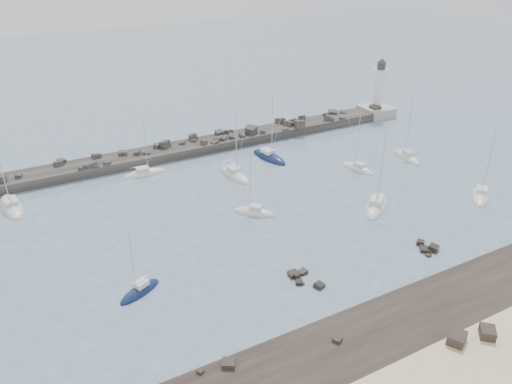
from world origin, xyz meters
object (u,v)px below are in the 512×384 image
at_px(sailboat_6, 376,206).
at_px(sailboat_8, 358,169).
at_px(lighthouse, 377,103).
at_px(sailboat_3, 145,174).
at_px(sailboat_10, 407,157).
at_px(sailboat_9, 480,196).
at_px(sailboat_7, 269,158).
at_px(sailboat_2, 140,292).
at_px(sailboat_1, 12,207).
at_px(sailboat_4, 254,213).
at_px(sailboat_5, 235,175).

relative_size(sailboat_6, sailboat_8, 1.32).
height_order(lighthouse, sailboat_3, lighthouse).
relative_size(sailboat_6, sailboat_10, 1.14).
xyz_separation_m(sailboat_6, sailboat_9, (17.87, -5.56, -0.02)).
relative_size(lighthouse, sailboat_7, 1.00).
bearing_deg(sailboat_2, lighthouse, 28.86).
relative_size(lighthouse, sailboat_9, 1.10).
xyz_separation_m(sailboat_1, sailboat_4, (33.44, -20.38, 0.00)).
bearing_deg(sailboat_4, sailboat_3, 115.39).
distance_m(sailboat_3, sailboat_4, 24.87).
height_order(sailboat_3, sailboat_6, sailboat_6).
height_order(sailboat_8, sailboat_9, sailboat_9).
distance_m(sailboat_8, sailboat_9, 21.66).
xyz_separation_m(sailboat_2, sailboat_8, (46.71, 16.01, -0.00)).
distance_m(sailboat_7, sailboat_10, 27.20).
bearing_deg(sailboat_5, sailboat_1, 169.97).
distance_m(sailboat_5, sailboat_9, 42.44).
distance_m(sailboat_4, sailboat_5, 14.28).
height_order(lighthouse, sailboat_9, lighthouse).
bearing_deg(sailboat_5, sailboat_7, 23.41).
bearing_deg(sailboat_10, sailboat_3, 160.03).
bearing_deg(sailboat_5, lighthouse, 17.71).
xyz_separation_m(sailboat_1, sailboat_6, (51.78, -28.00, 0.01)).
height_order(sailboat_3, sailboat_10, sailboat_10).
relative_size(sailboat_8, sailboat_9, 0.86).
relative_size(sailboat_2, sailboat_9, 0.75).
height_order(sailboat_7, sailboat_8, sailboat_7).
distance_m(lighthouse, sailboat_7, 37.74).
relative_size(lighthouse, sailboat_6, 0.98).
height_order(sailboat_1, sailboat_3, sailboat_1).
xyz_separation_m(sailboat_4, sailboat_6, (18.34, -7.63, 0.01)).
xyz_separation_m(sailboat_5, sailboat_10, (33.59, -8.73, 0.01)).
height_order(sailboat_5, sailboat_8, sailboat_5).
height_order(sailboat_5, sailboat_6, sailboat_6).
bearing_deg(sailboat_8, sailboat_9, -59.11).
xyz_separation_m(sailboat_4, sailboat_10, (37.08, 5.12, 0.01)).
height_order(sailboat_1, sailboat_2, sailboat_1).
relative_size(sailboat_5, sailboat_8, 1.22).
relative_size(sailboat_2, sailboat_6, 0.66).
distance_m(lighthouse, sailboat_1, 83.17).
distance_m(sailboat_1, sailboat_5, 37.50).
xyz_separation_m(sailboat_3, sailboat_6, (29.00, -30.09, 0.02)).
relative_size(sailboat_6, sailboat_7, 1.02).
bearing_deg(sailboat_5, sailboat_9, -39.56).
relative_size(sailboat_2, sailboat_8, 0.87).
relative_size(sailboat_2, sailboat_4, 0.91).
bearing_deg(sailboat_6, lighthouse, 49.39).
distance_m(sailboat_3, sailboat_6, 41.79).
height_order(sailboat_4, sailboat_5, sailboat_5).
bearing_deg(sailboat_6, sailboat_9, -17.29).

